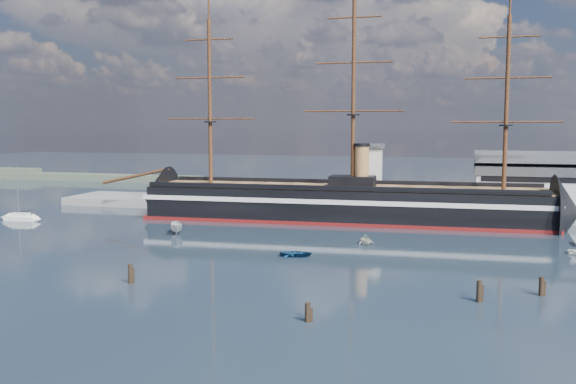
# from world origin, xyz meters

# --- Properties ---
(ground) EXTENTS (600.00, 600.00, 0.00)m
(ground) POSITION_xyz_m (0.00, 40.00, 0.00)
(ground) COLOR #1C2635
(ground) RESTS_ON ground
(quay) EXTENTS (180.00, 18.00, 2.00)m
(quay) POSITION_xyz_m (10.00, 76.00, 0.00)
(quay) COLOR slate
(quay) RESTS_ON ground
(quay_tower) EXTENTS (5.00, 5.00, 15.00)m
(quay_tower) POSITION_xyz_m (3.00, 73.00, 9.75)
(quay_tower) COLOR silver
(quay_tower) RESTS_ON ground
(shoreline) EXTENTS (120.00, 10.00, 4.00)m
(shoreline) POSITION_xyz_m (-139.23, 135.00, 1.45)
(shoreline) COLOR #3F4C38
(shoreline) RESTS_ON ground
(warship) EXTENTS (113.25, 20.47, 53.94)m
(warship) POSITION_xyz_m (-3.28, 60.00, 4.04)
(warship) COLOR black
(warship) RESTS_ON ground
(sailboat) EXTENTS (7.76, 2.30, 12.40)m
(sailboat) POSITION_xyz_m (-71.85, 40.62, 0.79)
(sailboat) COLOR white
(sailboat) RESTS_ON ground
(motorboat_a) EXTENTS (7.67, 5.63, 2.90)m
(motorboat_a) POSITION_xyz_m (-30.28, 34.44, 0.00)
(motorboat_a) COLOR silver
(motorboat_a) RESTS_ON ground
(motorboat_b) EXTENTS (1.80, 3.42, 1.52)m
(motorboat_b) POSITION_xyz_m (-1.61, 19.80, 0.00)
(motorboat_b) COLOR navy
(motorboat_b) RESTS_ON ground
(motorboat_d) EXTENTS (6.06, 5.54, 2.11)m
(motorboat_d) POSITION_xyz_m (7.76, 33.28, 0.00)
(motorboat_d) COLOR silver
(motorboat_d) RESTS_ON ground
(piling_near_left) EXTENTS (0.64, 0.64, 3.38)m
(piling_near_left) POSITION_xyz_m (-18.88, -3.56, 0.00)
(piling_near_left) COLOR black
(piling_near_left) RESTS_ON ground
(piling_near_mid) EXTENTS (0.64, 0.64, 2.83)m
(piling_near_mid) POSITION_xyz_m (8.79, -13.54, 0.00)
(piling_near_mid) COLOR black
(piling_near_mid) RESTS_ON ground
(piling_near_right) EXTENTS (0.64, 0.64, 3.43)m
(piling_near_right) POSITION_xyz_m (27.13, -0.04, 0.00)
(piling_near_right) COLOR black
(piling_near_right) RESTS_ON ground
(piling_far_right) EXTENTS (0.64, 0.64, 3.15)m
(piling_far_right) POSITION_xyz_m (34.82, 5.09, 0.00)
(piling_far_right) COLOR black
(piling_far_right) RESTS_ON ground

